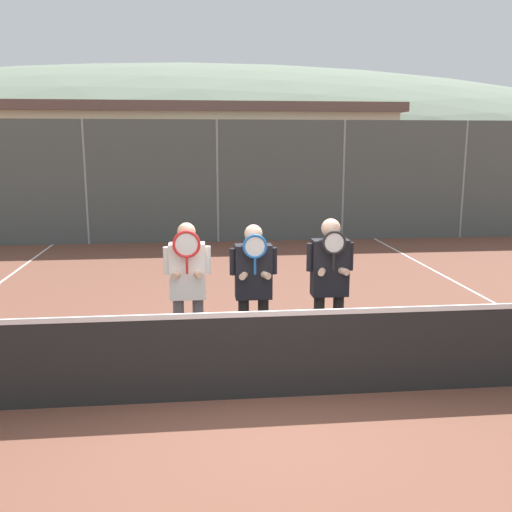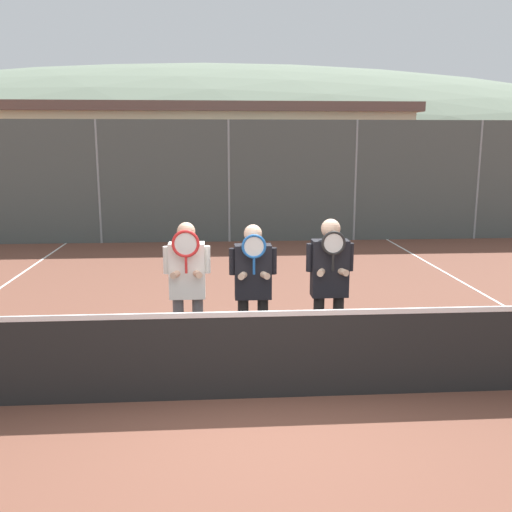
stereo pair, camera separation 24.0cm
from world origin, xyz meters
The scene contains 12 objects.
ground_plane centered at (0.00, 0.00, 0.00)m, with size 120.00×120.00×0.00m, color brown.
hill_distant centered at (0.00, 50.21, 0.00)m, with size 95.61×53.12×18.59m.
clubhouse_building centered at (-0.93, 18.75, 2.10)m, with size 16.99×5.50×4.15m.
fence_back centered at (0.00, 9.69, 1.61)m, with size 20.59×0.06×3.23m.
tennis_net centered at (0.00, 0.00, 0.49)m, with size 11.71×0.09×1.05m.
court_line_right_sideline centered at (4.36, 3.00, 0.00)m, with size 0.05×16.00×0.01m, color white.
player_leftmost centered at (-0.71, 1.00, 1.03)m, with size 0.55×0.34×1.74m.
player_center_left centered at (0.07, 0.98, 1.01)m, with size 0.57×0.34×1.70m.
player_center_right centered at (0.97, 0.88, 1.06)m, with size 0.56×0.34×1.78m.
car_far_left centered at (-4.90, 12.24, 0.86)m, with size 4.64×1.97×1.67m.
car_left_of_center centered at (0.63, 12.26, 0.91)m, with size 4.70×1.93×1.79m.
car_center centered at (5.89, 12.25, 0.89)m, with size 4.12×1.91×1.75m.
Camera 2 is at (-0.36, -5.58, 2.65)m, focal length 40.00 mm.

